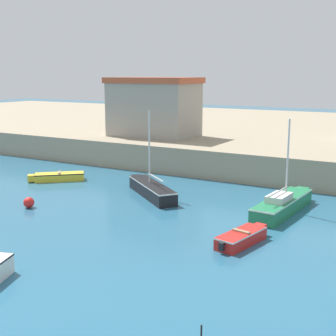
# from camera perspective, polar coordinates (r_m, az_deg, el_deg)

# --- Properties ---
(quay_seawall) EXTENTS (120.00, 40.00, 2.12)m
(quay_seawall) POSITION_cam_1_polar(r_m,az_deg,el_deg) (52.41, 14.53, 3.90)
(quay_seawall) COLOR gray
(quay_seawall) RESTS_ON ground
(sailboat_black_1) EXTENTS (5.42, 4.49, 5.36)m
(sailboat_black_1) POSITION_cam_1_polar(r_m,az_deg,el_deg) (29.47, -2.06, -2.56)
(sailboat_black_1) COLOR black
(sailboat_black_1) RESTS_ON ground
(dinghy_red_2) EXTENTS (1.53, 3.53, 0.66)m
(dinghy_red_2) POSITION_cam_1_polar(r_m,az_deg,el_deg) (21.62, 9.01, -8.32)
(dinghy_red_2) COLOR red
(dinghy_red_2) RESTS_ON ground
(sailboat_green_3) EXTENTS (1.81, 6.69, 5.17)m
(sailboat_green_3) POSITION_cam_1_polar(r_m,az_deg,el_deg) (26.78, 13.85, -4.24)
(sailboat_green_3) COLOR #237A4C
(sailboat_green_3) RESTS_ON ground
(dinghy_yellow_6) EXTENTS (3.48, 3.27, 0.64)m
(dinghy_yellow_6) POSITION_cam_1_polar(r_m,az_deg,el_deg) (34.59, -13.26, -1.02)
(dinghy_yellow_6) COLOR yellow
(dinghy_yellow_6) RESTS_ON ground
(mooring_buoy) EXTENTS (0.62, 0.62, 0.62)m
(mooring_buoy) POSITION_cam_1_polar(r_m,az_deg,el_deg) (28.09, -16.60, -4.05)
(mooring_buoy) COLOR red
(mooring_buoy) RESTS_ON ground
(harbor_shed_near_wharf) EXTENTS (7.70, 4.78, 5.15)m
(harbor_shed_near_wharf) POSITION_cam_1_polar(r_m,az_deg,el_deg) (41.60, -1.73, 7.47)
(harbor_shed_near_wharf) COLOR gray
(harbor_shed_near_wharf) RESTS_ON quay_seawall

